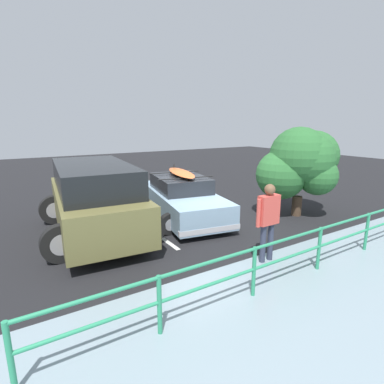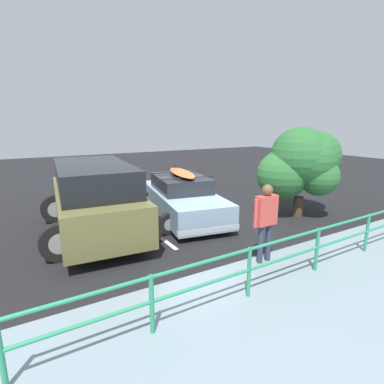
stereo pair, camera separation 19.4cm
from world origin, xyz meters
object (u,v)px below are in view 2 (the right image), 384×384
at_px(sedan_car, 182,198).
at_px(person_bystander, 266,216).
at_px(bush_near_left, 303,162).
at_px(suv_car, 95,197).

relative_size(sedan_car, person_bystander, 2.65).
distance_m(sedan_car, bush_near_left, 4.01).
distance_m(suv_car, bush_near_left, 6.42).
bearing_deg(sedan_car, person_bystander, 89.91).
bearing_deg(suv_car, person_bystander, 126.59).
xyz_separation_m(person_bystander, bush_near_left, (-3.37, -1.90, 0.73)).
distance_m(person_bystander, bush_near_left, 3.93).
height_order(person_bystander, bush_near_left, bush_near_left).
distance_m(suv_car, person_bystander, 4.60).
relative_size(suv_car, bush_near_left, 1.79).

